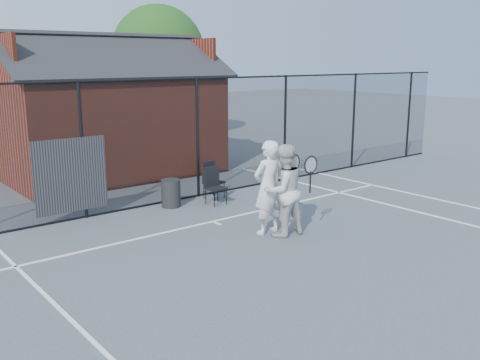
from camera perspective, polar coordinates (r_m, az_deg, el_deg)
ground at (r=9.45m, az=7.93°, el=-8.64°), size 80.00×80.00×0.00m
court_lines at (r=8.67m, az=14.39°, el=-10.91°), size 11.02×18.00×0.01m
fence at (r=12.75m, az=-9.39°, el=3.65°), size 22.04×3.00×3.00m
clubhouse at (r=16.63m, az=-13.84°, el=6.11°), size 6.50×4.36×4.19m
tree_right at (r=23.73m, az=-8.71°, el=13.31°), size 3.97×3.97×5.70m
player_front at (r=10.61m, az=3.00°, el=-0.78°), size 0.85×0.63×1.89m
player_back at (r=10.51m, az=4.66°, el=-1.11°), size 1.02×0.77×1.83m
chair_left at (r=13.40m, az=-2.80°, el=-0.08°), size 0.53×0.54×0.90m
chair_right at (r=12.84m, az=-2.58°, el=-0.69°), size 0.43×0.45×0.89m
waste_bin at (r=12.75m, az=-7.38°, el=-1.41°), size 0.51×0.51×0.66m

